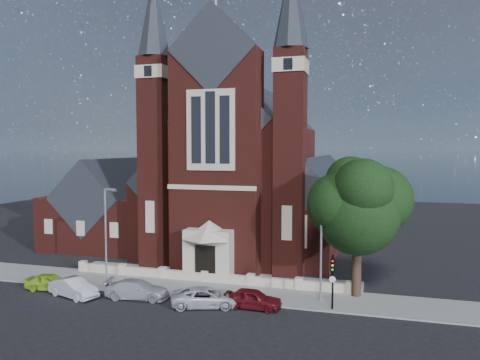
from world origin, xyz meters
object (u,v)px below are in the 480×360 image
object	(u,v)px
parish_hall	(112,211)
traffic_signal	(333,275)
street_lamp_left	(107,229)
car_silver_a	(73,288)
street_tree	(359,208)
car_lime_van	(50,282)
car_dark_red	(253,299)
church	(254,176)
car_white_suv	(206,297)
car_silver_b	(137,289)
street_lamp_right	(322,241)

from	to	relation	value
parish_hall	traffic_signal	distance (m)	31.20
street_lamp_left	car_silver_a	distance (m)	5.60
street_tree	street_lamp_left	size ratio (longest dim) A/B	1.32
car_lime_van	car_dark_red	world-z (taller)	car_dark_red
church	car_silver_a	distance (m)	25.55
car_silver_a	street_lamp_left	bearing A→B (deg)	10.98
street_tree	car_white_suv	xyz separation A→B (m)	(-10.44, -4.91, -6.27)
parish_hall	car_lime_van	size ratio (longest dim) A/B	3.08
street_tree	car_silver_b	distance (m)	17.87
street_lamp_left	parish_hall	bearing A→B (deg)	120.02
church	car_lime_van	bearing A→B (deg)	-117.13
street_lamp_left	car_dark_red	distance (m)	14.21
traffic_signal	street_tree	bearing A→B (deg)	64.05
parish_hall	traffic_signal	xyz separation A→B (m)	(27.00, -15.57, -1.43)
car_silver_a	car_dark_red	size ratio (longest dim) A/B	1.05
street_lamp_left	street_lamp_right	size ratio (longest dim) A/B	1.00
car_lime_van	car_silver_a	bearing A→B (deg)	-115.13
car_silver_a	car_dark_red	xyz separation A→B (m)	(13.87, 1.36, -0.01)
street_tree	church	bearing A→B (deg)	126.17
car_lime_van	car_white_suv	size ratio (longest dim) A/B	0.80
parish_hall	car_silver_b	bearing A→B (deg)	-53.56
church	car_white_suv	distance (m)	23.47
car_lime_van	street_lamp_left	bearing A→B (deg)	-54.03
church	parish_hall	bearing A→B (deg)	-162.84
street_lamp_right	car_lime_van	bearing A→B (deg)	-171.95
street_tree	car_silver_a	bearing A→B (deg)	-164.75
car_silver_a	street_lamp_right	bearing A→B (deg)	-60.19
car_lime_van	car_silver_b	bearing A→B (deg)	-95.66
church	car_dark_red	xyz separation A→B (m)	(5.50, -21.59, -7.48)
street_tree	traffic_signal	distance (m)	5.70
car_white_suv	car_silver_a	bearing A→B (deg)	76.44
car_silver_b	car_white_suv	distance (m)	5.64
street_tree	car_silver_b	world-z (taller)	street_tree
street_tree	traffic_signal	world-z (taller)	street_tree
car_lime_van	car_silver_b	world-z (taller)	car_silver_b
church	car_dark_red	world-z (taller)	church
street_lamp_right	car_lime_van	size ratio (longest dim) A/B	2.04
church	street_tree	distance (m)	21.38
car_silver_a	car_dark_red	world-z (taller)	car_silver_a
parish_hall	street_lamp_left	size ratio (longest dim) A/B	1.51
church	car_white_suv	bearing A→B (deg)	-84.45
car_silver_b	street_lamp_left	bearing A→B (deg)	49.98
traffic_signal	car_silver_b	bearing A→B (deg)	-174.55
traffic_signal	car_dark_red	distance (m)	5.91
car_silver_a	street_tree	bearing A→B (deg)	-57.20
street_tree	car_silver_a	xyz separation A→B (m)	(-20.97, -5.72, -6.24)
church	street_lamp_left	bearing A→B (deg)	-112.66
street_lamp_right	traffic_signal	distance (m)	2.71
street_lamp_left	car_dark_red	bearing A→B (deg)	-11.17
street_lamp_left	street_lamp_right	xyz separation A→B (m)	(18.00, 0.00, 0.00)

